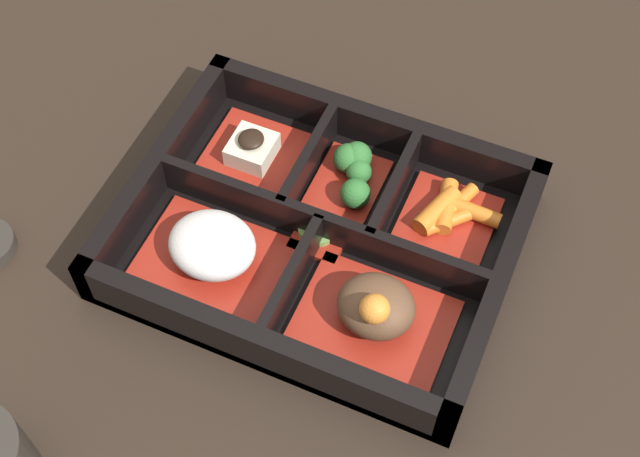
# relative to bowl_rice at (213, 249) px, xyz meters

# --- Properties ---
(ground_plane) EXTENTS (3.00, 3.00, 0.00)m
(ground_plane) POSITION_rel_bowl_rice_xyz_m (-0.07, -0.05, -0.03)
(ground_plane) COLOR black
(bento_base) EXTENTS (0.30, 0.24, 0.01)m
(bento_base) POSITION_rel_bowl_rice_xyz_m (-0.07, -0.05, -0.02)
(bento_base) COLOR black
(bento_base) RESTS_ON ground_plane
(bento_rim) EXTENTS (0.30, 0.24, 0.05)m
(bento_rim) POSITION_rel_bowl_rice_xyz_m (-0.07, -0.05, -0.01)
(bento_rim) COLOR black
(bento_rim) RESTS_ON ground_plane
(bowl_stew) EXTENTS (0.11, 0.08, 0.06)m
(bowl_stew) POSITION_rel_bowl_rice_xyz_m (-0.13, 0.00, 0.00)
(bowl_stew) COLOR maroon
(bowl_stew) RESTS_ON bento_base
(bowl_rice) EXTENTS (0.11, 0.08, 0.04)m
(bowl_rice) POSITION_rel_bowl_rice_xyz_m (0.00, 0.00, 0.00)
(bowl_rice) COLOR maroon
(bowl_rice) RESTS_ON bento_base
(bowl_carrots) EXTENTS (0.08, 0.08, 0.02)m
(bowl_carrots) POSITION_rel_bowl_rice_xyz_m (-0.15, -0.11, -0.01)
(bowl_carrots) COLOR maroon
(bowl_carrots) RESTS_ON bento_base
(bowl_greens) EXTENTS (0.05, 0.08, 0.03)m
(bowl_greens) POSITION_rel_bowl_rice_xyz_m (-0.07, -0.11, -0.00)
(bowl_greens) COLOR maroon
(bowl_greens) RESTS_ON bento_base
(bowl_tofu) EXTENTS (0.08, 0.08, 0.03)m
(bowl_tofu) POSITION_rel_bowl_rice_xyz_m (0.02, -0.10, -0.01)
(bowl_tofu) COLOR maroon
(bowl_tofu) RESTS_ON bento_base
(bowl_pickles) EXTENTS (0.04, 0.04, 0.01)m
(bowl_pickles) POSITION_rel_bowl_rice_xyz_m (-0.06, -0.05, -0.01)
(bowl_pickles) COLOR maroon
(bowl_pickles) RESTS_ON bento_base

